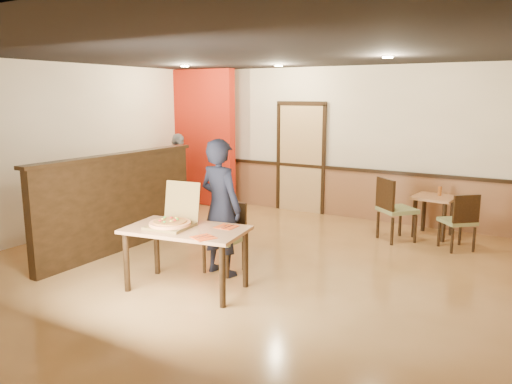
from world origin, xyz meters
TOP-DOWN VIEW (x-y plane):
  - floor at (0.00, 0.00)m, footprint 7.00×7.00m
  - ceiling at (0.00, 0.00)m, footprint 7.00×7.00m
  - wall_back at (0.00, 3.50)m, footprint 7.00×0.00m
  - wall_left at (-3.50, 0.00)m, footprint 0.00×7.00m
  - wainscot_back at (0.00, 3.47)m, footprint 7.00×0.04m
  - chair_rail_back at (0.00, 3.45)m, footprint 7.00×0.06m
  - back_door at (-0.80, 3.46)m, footprint 0.90×0.06m
  - booth_partition at (-2.00, -0.20)m, footprint 0.20×3.10m
  - red_accent_panel at (-2.90, 3.00)m, footprint 1.60×0.20m
  - spot_a at (-2.30, 1.80)m, footprint 0.14×0.14m
  - spot_b at (-0.80, 2.50)m, footprint 0.14×0.14m
  - spot_c at (1.40, 1.50)m, footprint 0.14×0.14m
  - main_table at (-0.18, -0.92)m, footprint 1.51×1.01m
  - diner_chair at (-0.14, -0.13)m, footprint 0.45×0.45m
  - side_chair_left at (1.36, 2.32)m, footprint 0.71×0.71m
  - side_chair_right at (2.35, 2.33)m, footprint 0.61×0.61m
  - side_table at (1.86, 2.93)m, footprint 0.68×0.68m
  - diner at (-0.13, -0.27)m, footprint 0.71×0.53m
  - passerby at (-3.00, 2.38)m, footprint 0.70×0.97m
  - pizza_box at (-0.35, -0.95)m, footprint 0.54×0.61m
  - pizza at (-0.35, -1.00)m, footprint 0.64×0.64m
  - napkin_near at (0.24, -1.14)m, footprint 0.30×0.30m
  - napkin_far at (0.20, -0.64)m, footprint 0.23×0.23m
  - condiment at (1.91, 3.03)m, footprint 0.06×0.06m

SIDE VIEW (x-z plane):
  - floor at x=0.00m, z-range 0.00..0.00m
  - wainscot_back at x=0.00m, z-range 0.00..0.90m
  - side_chair_right at x=2.35m, z-range 0.04..0.91m
  - diner_chair at x=-0.14m, z-range 0.04..0.94m
  - side_table at x=1.86m, z-range 0.17..0.83m
  - side_chair_left at x=1.36m, z-range 0.05..1.06m
  - main_table at x=-0.18m, z-range 0.27..1.02m
  - booth_partition at x=-2.00m, z-range 0.01..1.46m
  - condiment at x=1.91m, z-range 0.67..0.82m
  - napkin_near at x=0.24m, z-range 0.75..0.76m
  - napkin_far at x=0.20m, z-range 0.75..0.76m
  - passerby at x=-3.00m, z-range 0.00..1.53m
  - pizza at x=-0.35m, z-range 0.79..0.82m
  - pizza_box at x=-0.35m, z-range 0.57..1.06m
  - diner at x=-0.13m, z-range 0.00..1.75m
  - chair_rail_back at x=0.00m, z-range 0.89..0.95m
  - back_door at x=-0.80m, z-range 0.00..2.10m
  - red_accent_panel at x=-2.90m, z-range 0.01..2.79m
  - wall_back at x=0.00m, z-range -2.10..4.90m
  - wall_left at x=-3.50m, z-range -2.10..4.90m
  - spot_a at x=-2.30m, z-range 2.77..2.79m
  - spot_b at x=-0.80m, z-range 2.77..2.79m
  - spot_c at x=1.40m, z-range 2.77..2.79m
  - ceiling at x=0.00m, z-range 2.80..2.80m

